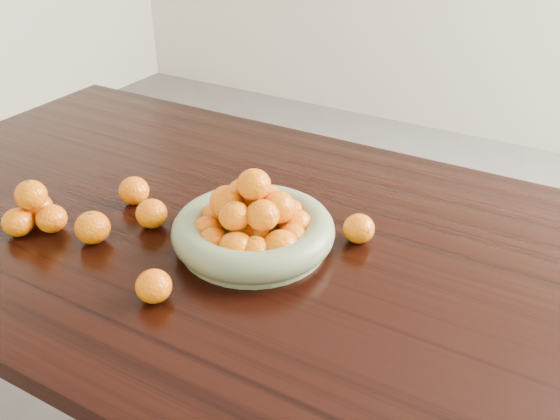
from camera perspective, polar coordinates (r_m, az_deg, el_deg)
The scene contains 8 objects.
dining_table at distance 1.27m, azimuth 0.42°, elevation -6.25°, with size 2.00×1.00×0.75m.
fruit_bowl at distance 1.18m, azimuth -2.45°, elevation -1.52°, with size 0.31×0.31×0.16m.
orange_pyramid at distance 1.33m, azimuth -21.54°, elevation -0.02°, with size 0.12×0.12×0.10m.
loose_orange_0 at distance 1.25m, azimuth -16.77°, elevation -1.55°, with size 0.07×0.07×0.06m, color orange.
loose_orange_1 at distance 1.27m, azimuth -11.67°, elevation -0.32°, with size 0.06×0.06×0.06m, color orange.
loose_orange_2 at distance 1.07m, azimuth -11.47°, elevation -6.83°, with size 0.06×0.06×0.06m, color orange.
loose_orange_3 at distance 1.36m, azimuth -13.21°, elevation 1.73°, with size 0.07×0.07×0.06m, color orange.
loose_orange_4 at distance 1.21m, azimuth 7.22°, elevation -1.69°, with size 0.06×0.06×0.06m, color orange.
Camera 1 is at (0.51, -0.89, 1.41)m, focal length 40.00 mm.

